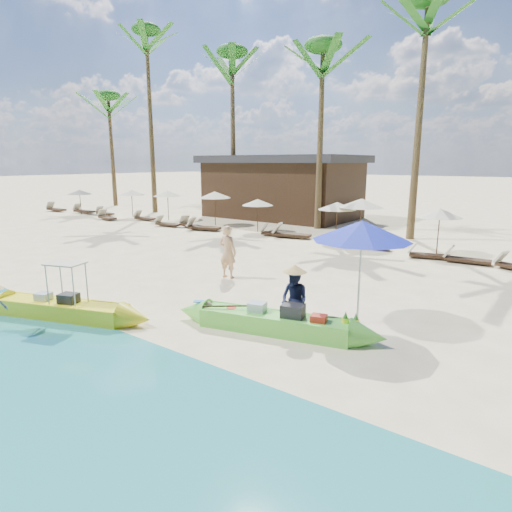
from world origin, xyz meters
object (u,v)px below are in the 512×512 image
Objects in this scene: green_canoe at (274,322)px; tourist at (228,252)px; blue_umbrella at (362,231)px; yellow_canoe at (62,309)px.

tourist is (-3.95, 3.02, 0.66)m from green_canoe.
green_canoe is 2.97m from blue_umbrella.
green_canoe is at bearing -126.84° from blue_umbrella.
yellow_canoe is 2.98× the size of tourist.
yellow_canoe is at bearing -145.81° from blue_umbrella.
green_canoe is 3.09× the size of tourist.
yellow_canoe is at bearing -168.03° from green_canoe.
yellow_canoe is (-4.83, -2.43, -0.01)m from green_canoe.
tourist is 5.57m from blue_umbrella.
green_canoe is 1.04× the size of yellow_canoe.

